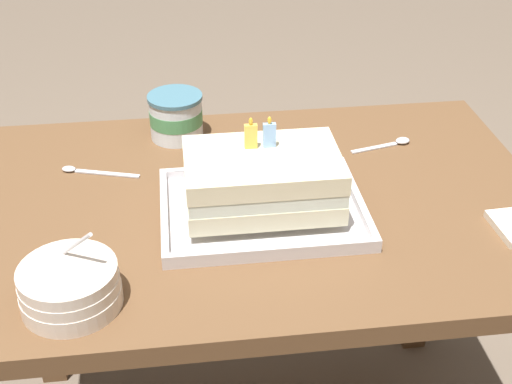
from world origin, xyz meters
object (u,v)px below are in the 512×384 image
ice_cream_tub (176,116)px  serving_spoon_near_tray (86,171)px  foil_tray (262,210)px  birthday_cake (263,179)px  bowl_stack (70,287)px  serving_spoon_by_bowls (395,143)px

ice_cream_tub → serving_spoon_near_tray: (-0.18, -0.12, -0.04)m
foil_tray → birthday_cake: 0.06m
birthday_cake → bowl_stack: bearing=-147.5°
serving_spoon_near_tray → bowl_stack: bearing=-88.6°
foil_tray → birthday_cake: size_ratio=1.34×
birthday_cake → serving_spoon_by_bowls: size_ratio=1.98×
birthday_cake → ice_cream_tub: size_ratio=2.33×
bowl_stack → birthday_cake: bearing=32.5°
foil_tray → ice_cream_tub: size_ratio=3.13×
serving_spoon_near_tray → birthday_cake: bearing=-29.6°
birthday_cake → bowl_stack: birthday_cake is taller
bowl_stack → ice_cream_tub: bowl_stack is taller
foil_tray → bowl_stack: size_ratio=2.38×
bowl_stack → ice_cream_tub: 0.52m
bowl_stack → ice_cream_tub: bearing=71.4°
serving_spoon_near_tray → foil_tray: bearing=-29.6°
bowl_stack → serving_spoon_near_tray: bearing=91.4°
bowl_stack → serving_spoon_near_tray: (-0.01, 0.37, -0.03)m
birthday_cake → serving_spoon_by_bowls: 0.37m
ice_cream_tub → serving_spoon_by_bowls: (0.44, -0.09, -0.04)m
birthday_cake → serving_spoon_by_bowls: birthday_cake is taller
bowl_stack → serving_spoon_by_bowls: (0.60, 0.40, -0.03)m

